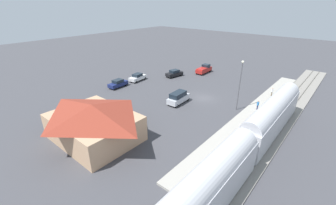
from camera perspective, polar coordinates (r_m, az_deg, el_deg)
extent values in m
plane|color=#424247|center=(44.97, 9.10, 1.17)|extent=(200.00, 200.00, 0.00)
cube|color=gray|center=(40.44, 26.26, -3.84)|extent=(4.80, 70.00, 0.18)
cube|color=#59544C|center=(40.26, 27.27, -3.94)|extent=(0.10, 70.00, 0.12)
cube|color=#59544C|center=(40.50, 25.34, -3.38)|extent=(0.10, 70.00, 0.12)
cube|color=#A8A399|center=(41.27, 21.01, -2.22)|extent=(3.20, 46.00, 0.30)
cube|color=silver|center=(35.37, 24.83, -3.79)|extent=(2.90, 18.16, 3.70)
cube|color=#19389E|center=(35.81, 22.54, -3.56)|extent=(0.04, 16.70, 0.36)
cylinder|color=silver|center=(34.65, 25.33, -1.23)|extent=(2.75, 17.43, 2.76)
cube|color=silver|center=(20.73, 8.08, -23.77)|extent=(2.90, 18.16, 3.70)
cube|color=#19389E|center=(21.47, 4.48, -22.58)|extent=(0.04, 16.70, 0.36)
cylinder|color=silver|center=(19.47, 8.40, -20.33)|extent=(2.75, 17.43, 2.76)
cube|color=tan|center=(32.41, -18.20, -5.98)|extent=(11.53, 8.80, 3.58)
pyramid|color=maroon|center=(31.23, -18.81, -1.86)|extent=(12.33, 9.60, 1.61)
cube|color=#4C3323|center=(34.88, -11.99, -4.34)|extent=(1.10, 0.08, 2.10)
cylinder|color=brown|center=(48.95, 24.90, 2.00)|extent=(0.22, 0.22, 0.85)
cylinder|color=silver|center=(48.70, 25.05, 2.80)|extent=(0.36, 0.36, 0.62)
sphere|color=tan|center=(48.56, 25.14, 3.27)|extent=(0.24, 0.24, 0.24)
cylinder|color=#23284C|center=(41.75, 21.82, -1.16)|extent=(0.22, 0.22, 0.85)
cylinder|color=#2D72B7|center=(41.46, 21.98, -0.25)|extent=(0.36, 0.36, 0.62)
sphere|color=tan|center=(41.30, 22.07, 0.30)|extent=(0.24, 0.24, 0.24)
cube|color=silver|center=(41.90, 2.67, 0.94)|extent=(2.23, 5.00, 1.00)
cube|color=#19232D|center=(41.42, 2.58, 2.07)|extent=(1.91, 3.52, 0.88)
cylinder|color=black|center=(43.99, 3.13, 1.40)|extent=(0.22, 0.68, 0.68)
cylinder|color=black|center=(43.15, 5.02, 0.86)|extent=(0.22, 0.68, 0.68)
cylinder|color=black|center=(41.14, 0.18, -0.26)|extent=(0.22, 0.68, 0.68)
cylinder|color=black|center=(40.24, 2.15, -0.87)|extent=(0.22, 0.68, 0.68)
cube|color=red|center=(60.88, 9.13, 8.22)|extent=(2.11, 5.45, 0.92)
cube|color=#19232D|center=(61.52, 9.67, 9.20)|extent=(1.77, 1.77, 0.84)
cylinder|color=black|center=(63.22, 9.40, 8.37)|extent=(0.22, 0.76, 0.76)
cylinder|color=black|center=(62.45, 10.78, 8.07)|extent=(0.22, 0.76, 0.76)
cylinder|color=black|center=(59.63, 7.34, 7.52)|extent=(0.22, 0.76, 0.76)
cylinder|color=black|center=(58.81, 8.78, 7.20)|extent=(0.22, 0.76, 0.76)
cube|color=red|center=(59.94, 8.71, 8.55)|extent=(1.94, 3.02, 0.20)
cube|color=navy|center=(51.06, -12.62, 4.61)|extent=(2.12, 4.61, 0.76)
cube|color=#19232D|center=(50.84, -12.69, 5.36)|extent=(1.75, 2.26, 0.64)
cylinder|color=black|center=(49.59, -13.41, 3.47)|extent=(0.22, 0.68, 0.68)
cylinder|color=black|center=(50.76, -14.60, 3.83)|extent=(0.22, 0.68, 0.68)
cylinder|color=black|center=(51.69, -10.59, 4.59)|extent=(0.22, 0.68, 0.68)
cylinder|color=black|center=(52.81, -11.80, 4.92)|extent=(0.22, 0.68, 0.68)
cube|color=white|center=(54.55, -7.79, 6.26)|extent=(2.38, 4.69, 0.76)
cube|color=#19232D|center=(54.34, -7.83, 6.96)|extent=(1.87, 2.34, 0.64)
cylinder|color=black|center=(52.96, -8.28, 5.24)|extent=(0.22, 0.68, 0.68)
cylinder|color=black|center=(53.98, -9.58, 5.52)|extent=(0.22, 0.68, 0.68)
cylinder|color=black|center=(55.42, -5.99, 6.23)|extent=(0.22, 0.68, 0.68)
cylinder|color=black|center=(56.39, -7.28, 6.49)|extent=(0.22, 0.68, 0.68)
cube|color=black|center=(57.16, 1.63, 7.33)|extent=(2.65, 4.77, 0.76)
cube|color=#19232D|center=(56.96, 1.64, 8.00)|extent=(2.00, 2.43, 0.64)
cylinder|color=black|center=(55.64, 0.83, 6.44)|extent=(0.22, 0.68, 0.68)
cylinder|color=black|center=(56.82, -0.21, 6.83)|extent=(0.22, 0.68, 0.68)
cylinder|color=black|center=(57.79, 3.43, 7.09)|extent=(0.22, 0.68, 0.68)
cylinder|color=black|center=(58.92, 2.38, 7.46)|extent=(0.22, 0.68, 0.68)
cylinder|color=#515156|center=(39.85, 17.73, 3.71)|extent=(0.16, 0.16, 8.42)
sphere|color=#EAE5C6|center=(38.60, 18.56, 9.81)|extent=(0.44, 0.44, 0.44)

